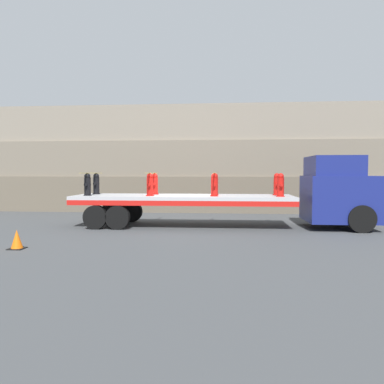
{
  "coord_description": "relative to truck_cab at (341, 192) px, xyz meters",
  "views": [
    {
      "loc": [
        1.69,
        -15.39,
        2.21
      ],
      "look_at": [
        0.36,
        0.0,
        1.43
      ],
      "focal_mm": 35.0,
      "sensor_mm": 36.0,
      "label": 1
    }
  ],
  "objects": [
    {
      "name": "fire_hydrant_red_near_3",
      "position": [
        -2.47,
        -0.53,
        0.28
      ],
      "size": [
        0.33,
        0.52,
        0.92
      ],
      "color": "red",
      "rests_on": "flatbed_trailer"
    },
    {
      "name": "traffic_cone",
      "position": [
        -10.69,
        -5.07,
        -1.18
      ],
      "size": [
        0.43,
        0.43,
        0.56
      ],
      "color": "black",
      "rests_on": "ground_plane"
    },
    {
      "name": "fire_hydrant_black_far_0",
      "position": [
        -10.25,
        0.53,
        0.28
      ],
      "size": [
        0.33,
        0.52,
        0.92
      ],
      "color": "black",
      "rests_on": "flatbed_trailer"
    },
    {
      "name": "rock_cliff",
      "position": [
        -6.36,
        6.69,
        1.57
      ],
      "size": [
        60.0,
        3.3,
        6.04
      ],
      "color": "#665B4C",
      "rests_on": "ground_plane"
    },
    {
      "name": "flatbed_trailer",
      "position": [
        -7.07,
        0.0,
        -0.43
      ],
      "size": [
        8.98,
        2.51,
        1.29
      ],
      "color": "#B2B2B7",
      "rests_on": "ground_plane"
    },
    {
      "name": "fire_hydrant_red_far_1",
      "position": [
        -7.66,
        0.53,
        0.28
      ],
      "size": [
        0.33,
        0.52,
        0.92
      ],
      "color": "red",
      "rests_on": "flatbed_trailer"
    },
    {
      "name": "fire_hydrant_red_far_2",
      "position": [
        -5.06,
        0.53,
        0.28
      ],
      "size": [
        0.33,
        0.52,
        0.92
      ],
      "color": "red",
      "rests_on": "flatbed_trailer"
    },
    {
      "name": "cargo_strap_middle",
      "position": [
        -7.66,
        0.0,
        0.76
      ],
      "size": [
        0.05,
        2.6,
        0.01
      ],
      "color": "yellow",
      "rests_on": "fire_hydrant_red_near_1"
    },
    {
      "name": "fire_hydrant_red_near_1",
      "position": [
        -7.66,
        -0.53,
        0.28
      ],
      "size": [
        0.33,
        0.52,
        0.92
      ],
      "color": "red",
      "rests_on": "flatbed_trailer"
    },
    {
      "name": "ground_plane",
      "position": [
        -6.36,
        0.0,
        -1.45
      ],
      "size": [
        120.0,
        120.0,
        0.0
      ],
      "primitive_type": "plane",
      "color": "#3F4244"
    },
    {
      "name": "cargo_strap_rear",
      "position": [
        -10.25,
        0.0,
        0.76
      ],
      "size": [
        0.05,
        2.6,
        0.01
      ],
      "color": "yellow",
      "rests_on": "fire_hydrant_black_near_0"
    },
    {
      "name": "fire_hydrant_red_far_3",
      "position": [
        -2.47,
        0.53,
        0.28
      ],
      "size": [
        0.33,
        0.52,
        0.92
      ],
      "color": "red",
      "rests_on": "flatbed_trailer"
    },
    {
      "name": "fire_hydrant_black_near_0",
      "position": [
        -10.25,
        -0.53,
        0.28
      ],
      "size": [
        0.33,
        0.52,
        0.92
      ],
      "color": "black",
      "rests_on": "flatbed_trailer"
    },
    {
      "name": "fire_hydrant_red_near_2",
      "position": [
        -5.06,
        -0.53,
        0.28
      ],
      "size": [
        0.33,
        0.52,
        0.92
      ],
      "color": "red",
      "rests_on": "flatbed_trailer"
    },
    {
      "name": "truck_cab",
      "position": [
        0.0,
        0.0,
        0.0
      ],
      "size": [
        2.68,
        2.56,
        2.88
      ],
      "color": "navy",
      "rests_on": "ground_plane"
    },
    {
      "name": "cargo_strap_front",
      "position": [
        -5.06,
        0.0,
        0.76
      ],
      "size": [
        0.05,
        2.6,
        0.01
      ],
      "color": "yellow",
      "rests_on": "fire_hydrant_red_near_2"
    }
  ]
}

